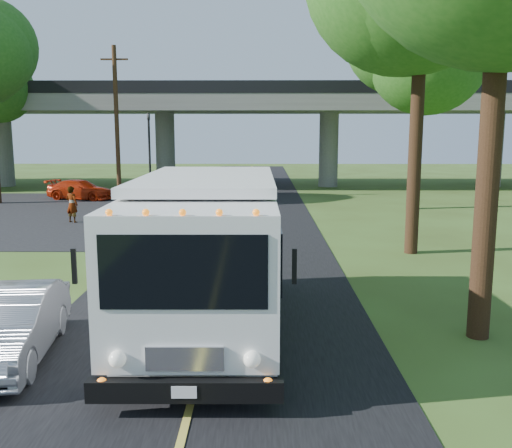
{
  "coord_description": "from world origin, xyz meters",
  "views": [
    {
      "loc": [
        1.08,
        -10.14,
        4.18
      ],
      "look_at": [
        0.93,
        5.37,
        1.6
      ],
      "focal_mm": 40.0,
      "sensor_mm": 36.0,
      "label": 1
    }
  ],
  "objects_px": {
    "tree_right_far": "(422,47)",
    "silver_sedan": "(10,325)",
    "step_van": "(206,249)",
    "red_sedan": "(81,190)",
    "utility_pole": "(117,122)",
    "traffic_signal": "(149,145)",
    "pedestrian": "(72,205)"
  },
  "relations": [
    {
      "from": "step_van",
      "to": "red_sedan",
      "type": "distance_m",
      "value": 24.59
    },
    {
      "from": "step_van",
      "to": "silver_sedan",
      "type": "bearing_deg",
      "value": -156.36
    },
    {
      "from": "red_sedan",
      "to": "pedestrian",
      "type": "height_order",
      "value": "pedestrian"
    },
    {
      "from": "step_van",
      "to": "pedestrian",
      "type": "height_order",
      "value": "step_van"
    },
    {
      "from": "utility_pole",
      "to": "pedestrian",
      "type": "xyz_separation_m",
      "value": [
        0.03,
        -8.76,
        -3.76
      ]
    },
    {
      "from": "traffic_signal",
      "to": "tree_right_far",
      "type": "relative_size",
      "value": 0.47
    },
    {
      "from": "utility_pole",
      "to": "silver_sedan",
      "type": "height_order",
      "value": "utility_pole"
    },
    {
      "from": "utility_pole",
      "to": "red_sedan",
      "type": "bearing_deg",
      "value": -176.88
    },
    {
      "from": "utility_pole",
      "to": "red_sedan",
      "type": "height_order",
      "value": "utility_pole"
    },
    {
      "from": "tree_right_far",
      "to": "utility_pole",
      "type": "bearing_deg",
      "value": 166.0
    },
    {
      "from": "step_van",
      "to": "pedestrian",
      "type": "bearing_deg",
      "value": 117.59
    },
    {
      "from": "pedestrian",
      "to": "step_van",
      "type": "bearing_deg",
      "value": 141.95
    },
    {
      "from": "red_sedan",
      "to": "pedestrian",
      "type": "xyz_separation_m",
      "value": [
        2.34,
        -8.63,
        0.24
      ]
    },
    {
      "from": "traffic_signal",
      "to": "pedestrian",
      "type": "xyz_separation_m",
      "value": [
        -1.47,
        -10.76,
        -2.37
      ]
    },
    {
      "from": "utility_pole",
      "to": "silver_sedan",
      "type": "xyz_separation_m",
      "value": [
        3.98,
        -24.22,
        -3.94
      ]
    },
    {
      "from": "traffic_signal",
      "to": "tree_right_far",
      "type": "distance_m",
      "value": 17.18
    },
    {
      "from": "tree_right_far",
      "to": "step_van",
      "type": "height_order",
      "value": "tree_right_far"
    },
    {
      "from": "red_sedan",
      "to": "silver_sedan",
      "type": "xyz_separation_m",
      "value": [
        6.29,
        -24.09,
        0.06
      ]
    },
    {
      "from": "step_van",
      "to": "red_sedan",
      "type": "height_order",
      "value": "step_van"
    },
    {
      "from": "utility_pole",
      "to": "silver_sedan",
      "type": "distance_m",
      "value": 24.86
    },
    {
      "from": "silver_sedan",
      "to": "tree_right_far",
      "type": "bearing_deg",
      "value": 50.55
    },
    {
      "from": "traffic_signal",
      "to": "red_sedan",
      "type": "distance_m",
      "value": 5.09
    },
    {
      "from": "step_van",
      "to": "silver_sedan",
      "type": "relative_size",
      "value": 1.94
    },
    {
      "from": "traffic_signal",
      "to": "red_sedan",
      "type": "height_order",
      "value": "traffic_signal"
    },
    {
      "from": "traffic_signal",
      "to": "step_van",
      "type": "bearing_deg",
      "value": -76.45
    },
    {
      "from": "red_sedan",
      "to": "traffic_signal",
      "type": "bearing_deg",
      "value": -46.43
    },
    {
      "from": "utility_pole",
      "to": "pedestrian",
      "type": "distance_m",
      "value": 9.53
    },
    {
      "from": "tree_right_far",
      "to": "silver_sedan",
      "type": "xyz_separation_m",
      "value": [
        -12.73,
        -20.05,
        -7.65
      ]
    },
    {
      "from": "traffic_signal",
      "to": "silver_sedan",
      "type": "height_order",
      "value": "traffic_signal"
    },
    {
      "from": "red_sedan",
      "to": "silver_sedan",
      "type": "relative_size",
      "value": 1.03
    },
    {
      "from": "tree_right_far",
      "to": "pedestrian",
      "type": "relative_size",
      "value": 6.61
    },
    {
      "from": "tree_right_far",
      "to": "traffic_signal",
      "type": "bearing_deg",
      "value": 157.93
    }
  ]
}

